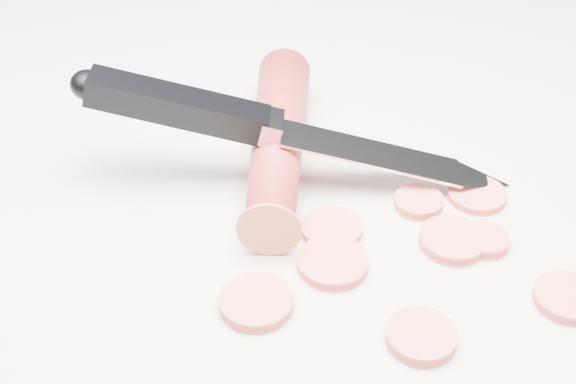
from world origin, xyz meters
TOP-DOWN VIEW (x-y plane):
  - ground at (0.00, 0.00)m, footprint 2.40×2.40m
  - carrot at (-0.01, 0.05)m, footprint 0.12×0.17m
  - carrot_slice_0 at (-0.08, -0.06)m, footprint 0.04×0.04m
  - carrot_slice_1 at (-0.02, -0.12)m, footprint 0.04×0.04m
  - carrot_slice_2 at (0.04, -0.07)m, footprint 0.04×0.04m
  - carrot_slice_3 at (0.06, -0.08)m, footprint 0.03×0.03m
  - carrot_slice_4 at (0.04, -0.03)m, footprint 0.03×0.03m
  - carrot_slice_5 at (-0.03, -0.05)m, footprint 0.04×0.04m
  - carrot_slice_6 at (0.06, -0.14)m, footprint 0.04×0.04m
  - carrot_slice_7 at (-0.02, -0.03)m, footprint 0.04×0.04m
  - carrot_slice_8 at (0.08, -0.04)m, footprint 0.04×0.04m
  - kitchen_knife at (-0.01, 0.03)m, footprint 0.25×0.17m

SIDE VIEW (x-z plane):
  - ground at x=0.00m, z-range 0.00..0.00m
  - carrot_slice_8 at x=0.08m, z-range 0.00..0.01m
  - carrot_slice_7 at x=-0.02m, z-range 0.00..0.01m
  - carrot_slice_5 at x=-0.03m, z-range 0.00..0.01m
  - carrot_slice_6 at x=0.06m, z-range 0.00..0.01m
  - carrot_slice_3 at x=0.06m, z-range 0.00..0.01m
  - carrot_slice_4 at x=0.04m, z-range 0.00..0.01m
  - carrot_slice_1 at x=-0.02m, z-range 0.00..0.01m
  - carrot_slice_0 at x=-0.08m, z-range 0.00..0.01m
  - carrot_slice_2 at x=0.04m, z-range 0.00..0.01m
  - carrot at x=-0.01m, z-range 0.00..0.04m
  - kitchen_knife at x=-0.01m, z-range 0.00..0.08m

